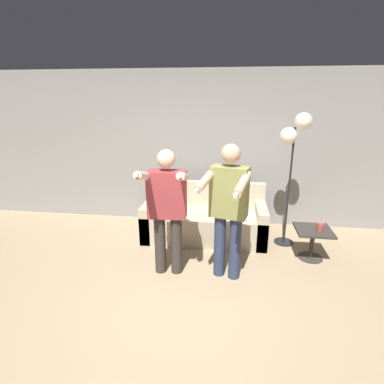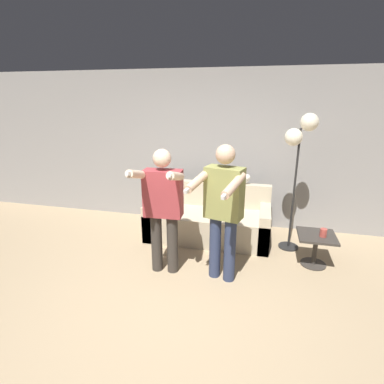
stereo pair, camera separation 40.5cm
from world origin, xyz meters
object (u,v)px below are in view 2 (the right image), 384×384
(couch, at_px, (208,221))
(floor_lamp, at_px, (300,140))
(person_left, at_px, (163,203))
(person_right, at_px, (223,206))
(cup, at_px, (323,233))
(cat, at_px, (238,179))
(side_table, at_px, (316,243))

(couch, relative_size, floor_lamp, 0.97)
(person_left, relative_size, person_right, 0.95)
(couch, xyz_separation_m, cup, (1.59, -0.54, 0.22))
(floor_lamp, bearing_deg, cat, 155.92)
(couch, distance_m, person_right, 1.35)
(floor_lamp, distance_m, side_table, 1.38)
(person_left, xyz_separation_m, side_table, (1.89, 0.60, -0.61))
(couch, height_order, floor_lamp, floor_lamp)
(person_left, height_order, floor_lamp, floor_lamp)
(person_left, bearing_deg, person_right, -3.02)
(person_left, height_order, person_right, person_right)
(cup, bearing_deg, side_table, 149.56)
(person_right, relative_size, floor_lamp, 0.85)
(couch, bearing_deg, cat, 36.50)
(person_left, xyz_separation_m, cat, (0.78, 1.41, -0.02))
(floor_lamp, height_order, side_table, floor_lamp)
(cup, bearing_deg, person_left, -163.94)
(couch, bearing_deg, person_right, -71.66)
(person_right, xyz_separation_m, side_table, (1.16, 0.60, -0.64))
(floor_lamp, bearing_deg, side_table, -56.93)
(cat, relative_size, floor_lamp, 0.26)
(cup, bearing_deg, person_right, -155.37)
(person_right, distance_m, floor_lamp, 1.50)
(person_right, xyz_separation_m, floor_lamp, (0.88, 1.04, 0.64))
(couch, xyz_separation_m, person_right, (0.37, -1.10, 0.68))
(person_right, height_order, floor_lamp, floor_lamp)
(couch, distance_m, floor_lamp, 1.82)
(person_right, distance_m, cup, 1.43)
(couch, bearing_deg, floor_lamp, -2.97)
(person_left, relative_size, side_table, 3.35)
(person_right, height_order, cup, person_right)
(side_table, bearing_deg, cat, 144.07)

